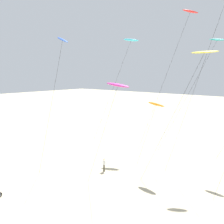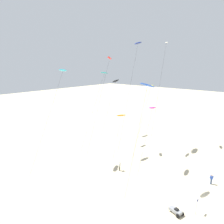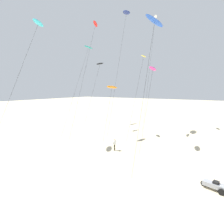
{
  "view_description": "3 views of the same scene",
  "coord_description": "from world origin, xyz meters",
  "px_view_note": "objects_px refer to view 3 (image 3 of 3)",
  "views": [
    {
      "loc": [
        18.74,
        -8.87,
        12.45
      ],
      "look_at": [
        -0.34,
        13.99,
        7.67
      ],
      "focal_mm": 38.41,
      "sensor_mm": 36.0,
      "label": 1
    },
    {
      "loc": [
        -28.09,
        -8.76,
        18.92
      ],
      "look_at": [
        -1.19,
        14.45,
        10.77
      ],
      "focal_mm": 33.75,
      "sensor_mm": 36.0,
      "label": 2
    },
    {
      "loc": [
        -22.17,
        -0.51,
        8.53
      ],
      "look_at": [
        1.82,
        15.07,
        4.96
      ],
      "focal_mm": 30.21,
      "sensor_mm": 36.0,
      "label": 3
    }
  ],
  "objects_px": {
    "kite_black": "(100,64)",
    "kite_red": "(95,26)",
    "kite_flyer_nearest": "(115,144)",
    "kite_white": "(155,20)",
    "kite_blue": "(154,22)",
    "kite_yellow": "(143,57)",
    "kite_magenta": "(153,69)",
    "kite_teal": "(88,48)",
    "kite_navy": "(126,13)",
    "kite_orange": "(112,87)",
    "kite_cyan": "(38,24)",
    "beach_buggy": "(214,185)"
  },
  "relations": [
    {
      "from": "kite_yellow",
      "to": "kite_magenta",
      "type": "relative_size",
      "value": 1.25
    },
    {
      "from": "kite_blue",
      "to": "kite_white",
      "type": "distance_m",
      "value": 22.17
    },
    {
      "from": "kite_yellow",
      "to": "kite_flyer_nearest",
      "type": "distance_m",
      "value": 17.6
    },
    {
      "from": "kite_teal",
      "to": "kite_blue",
      "type": "xyz_separation_m",
      "value": [
        -9.86,
        -17.73,
        -0.92
      ]
    },
    {
      "from": "kite_red",
      "to": "kite_orange",
      "type": "bearing_deg",
      "value": -109.09
    },
    {
      "from": "kite_flyer_nearest",
      "to": "beach_buggy",
      "type": "relative_size",
      "value": 0.79
    },
    {
      "from": "kite_flyer_nearest",
      "to": "kite_orange",
      "type": "bearing_deg",
      "value": 36.38
    },
    {
      "from": "kite_teal",
      "to": "beach_buggy",
      "type": "bearing_deg",
      "value": -118.15
    },
    {
      "from": "kite_yellow",
      "to": "kite_flyer_nearest",
      "type": "relative_size",
      "value": 8.75
    },
    {
      "from": "kite_flyer_nearest",
      "to": "kite_cyan",
      "type": "bearing_deg",
      "value": 108.78
    },
    {
      "from": "kite_blue",
      "to": "kite_yellow",
      "type": "bearing_deg",
      "value": 28.3
    },
    {
      "from": "kite_black",
      "to": "kite_red",
      "type": "relative_size",
      "value": 0.73
    },
    {
      "from": "kite_magenta",
      "to": "kite_white",
      "type": "height_order",
      "value": "kite_white"
    },
    {
      "from": "kite_cyan",
      "to": "kite_red",
      "type": "height_order",
      "value": "kite_red"
    },
    {
      "from": "kite_red",
      "to": "kite_flyer_nearest",
      "type": "bearing_deg",
      "value": -128.6
    },
    {
      "from": "kite_teal",
      "to": "kite_black",
      "type": "bearing_deg",
      "value": 17.66
    },
    {
      "from": "kite_blue",
      "to": "kite_teal",
      "type": "bearing_deg",
      "value": 60.92
    },
    {
      "from": "kite_yellow",
      "to": "kite_teal",
      "type": "xyz_separation_m",
      "value": [
        -2.34,
        11.16,
        2.44
      ]
    },
    {
      "from": "kite_yellow",
      "to": "kite_white",
      "type": "height_order",
      "value": "kite_white"
    },
    {
      "from": "kite_yellow",
      "to": "beach_buggy",
      "type": "bearing_deg",
      "value": -138.95
    },
    {
      "from": "kite_magenta",
      "to": "kite_white",
      "type": "bearing_deg",
      "value": 20.12
    },
    {
      "from": "kite_teal",
      "to": "kite_navy",
      "type": "distance_m",
      "value": 10.15
    },
    {
      "from": "kite_white",
      "to": "kite_blue",
      "type": "bearing_deg",
      "value": -159.52
    },
    {
      "from": "kite_black",
      "to": "kite_white",
      "type": "bearing_deg",
      "value": -77.05
    },
    {
      "from": "kite_navy",
      "to": "kite_yellow",
      "type": "bearing_deg",
      "value": -107.68
    },
    {
      "from": "kite_yellow",
      "to": "kite_red",
      "type": "relative_size",
      "value": 0.71
    },
    {
      "from": "beach_buggy",
      "to": "kite_magenta",
      "type": "bearing_deg",
      "value": 45.75
    },
    {
      "from": "kite_flyer_nearest",
      "to": "kite_black",
      "type": "bearing_deg",
      "value": 41.9
    },
    {
      "from": "kite_flyer_nearest",
      "to": "beach_buggy",
      "type": "xyz_separation_m",
      "value": [
        -4.07,
        -12.54,
        -0.46
      ]
    },
    {
      "from": "kite_teal",
      "to": "kite_red",
      "type": "relative_size",
      "value": 0.84
    },
    {
      "from": "kite_red",
      "to": "kite_blue",
      "type": "height_order",
      "value": "kite_red"
    },
    {
      "from": "kite_orange",
      "to": "kite_blue",
      "type": "distance_m",
      "value": 13.06
    },
    {
      "from": "kite_black",
      "to": "kite_teal",
      "type": "xyz_separation_m",
      "value": [
        -6.83,
        -2.18,
        2.23
      ]
    },
    {
      "from": "kite_blue",
      "to": "kite_flyer_nearest",
      "type": "distance_m",
      "value": 15.83
    },
    {
      "from": "kite_black",
      "to": "kite_navy",
      "type": "height_order",
      "value": "kite_navy"
    },
    {
      "from": "kite_magenta",
      "to": "kite_navy",
      "type": "relative_size",
      "value": 0.49
    },
    {
      "from": "kite_magenta",
      "to": "beach_buggy",
      "type": "height_order",
      "value": "kite_magenta"
    },
    {
      "from": "kite_teal",
      "to": "kite_flyer_nearest",
      "type": "xyz_separation_m",
      "value": [
        -9.15,
        -12.17,
        -15.73
      ]
    },
    {
      "from": "kite_navy",
      "to": "kite_flyer_nearest",
      "type": "distance_m",
      "value": 26.37
    },
    {
      "from": "kite_flyer_nearest",
      "to": "kite_red",
      "type": "bearing_deg",
      "value": 51.4
    },
    {
      "from": "kite_black",
      "to": "kite_magenta",
      "type": "height_order",
      "value": "kite_black"
    },
    {
      "from": "kite_black",
      "to": "kite_magenta",
      "type": "relative_size",
      "value": 1.28
    },
    {
      "from": "kite_yellow",
      "to": "kite_blue",
      "type": "relative_size",
      "value": 0.89
    },
    {
      "from": "kite_yellow",
      "to": "kite_blue",
      "type": "distance_m",
      "value": 13.94
    },
    {
      "from": "kite_red",
      "to": "kite_magenta",
      "type": "bearing_deg",
      "value": -99.17
    },
    {
      "from": "kite_red",
      "to": "kite_flyer_nearest",
      "type": "distance_m",
      "value": 21.73
    },
    {
      "from": "kite_yellow",
      "to": "kite_red",
      "type": "bearing_deg",
      "value": 122.27
    },
    {
      "from": "kite_cyan",
      "to": "kite_blue",
      "type": "distance_m",
      "value": 16.53
    },
    {
      "from": "kite_navy",
      "to": "kite_blue",
      "type": "bearing_deg",
      "value": -141.06
    },
    {
      "from": "kite_yellow",
      "to": "kite_flyer_nearest",
      "type": "xyz_separation_m",
      "value": [
        -11.5,
        -1.01,
        -13.28
      ]
    }
  ]
}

